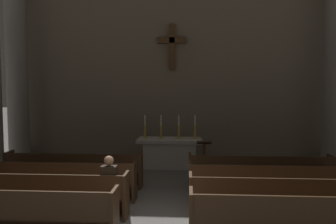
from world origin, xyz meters
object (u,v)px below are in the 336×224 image
at_px(pew_right_row_2, 283,199).
at_px(candlestick_inner_left, 161,131).
at_px(pew_right_row_4, 260,172).
at_px(candlestick_inner_right, 179,131).
at_px(lone_worshipper, 110,185).
at_px(pew_left_row_3, 59,180).
at_px(column_left_fourth, 17,72).
at_px(candlestick_outer_right, 195,131).
at_px(column_right_fourth, 335,71).
at_px(pew_left_row_2, 39,194).
at_px(pew_right_row_3, 270,184).
at_px(pew_left_row_1, 12,213).
at_px(lectern, 204,160).
at_px(pew_right_row_1, 301,220).
at_px(pew_left_row_4, 74,169).
at_px(candlestick_outer_left, 145,131).
at_px(altar, 170,152).

xyz_separation_m(pew_right_row_2, candlestick_inner_left, (-2.82, 4.36, 0.79)).
distance_m(pew_right_row_4, candlestick_inner_right, 3.27).
xyz_separation_m(pew_right_row_2, pew_right_row_4, (0.00, 2.09, 0.00)).
bearing_deg(candlestick_inner_right, pew_right_row_2, -63.02).
bearing_deg(lone_worshipper, candlestick_inner_left, 80.73).
distance_m(pew_right_row_2, candlestick_inner_right, 4.96).
relative_size(pew_left_row_3, candlestick_inner_right, 4.74).
distance_m(column_left_fourth, candlestick_outer_right, 6.90).
xyz_separation_m(pew_right_row_2, column_right_fourth, (3.18, 5.13, 2.84)).
bearing_deg(pew_left_row_2, pew_right_row_3, 11.72).
distance_m(column_right_fourth, candlestick_outer_right, 5.32).
distance_m(pew_left_row_1, lectern, 5.55).
relative_size(pew_right_row_1, pew_right_row_2, 1.00).
bearing_deg(pew_right_row_3, pew_left_row_3, 180.00).
bearing_deg(pew_left_row_4, candlestick_outer_left, 53.63).
xyz_separation_m(pew_right_row_2, candlestick_outer_right, (-1.67, 4.36, 0.79)).
bearing_deg(candlestick_inner_right, candlestick_outer_left, 180.00).
xyz_separation_m(pew_right_row_1, column_left_fourth, (-8.22, 6.18, 2.84)).
relative_size(pew_right_row_3, candlestick_outer_right, 4.74).
height_order(pew_right_row_1, lectern, lectern).
bearing_deg(candlestick_outer_left, column_right_fourth, 6.70).
relative_size(pew_left_row_2, candlestick_inner_left, 4.74).
bearing_deg(pew_left_row_2, pew_left_row_4, 90.00).
height_order(pew_left_row_2, candlestick_outer_right, candlestick_outer_right).
distance_m(candlestick_outer_left, candlestick_outer_right, 1.70).
bearing_deg(column_right_fourth, pew_right_row_4, -136.29).
height_order(candlestick_outer_right, lone_worshipper, candlestick_outer_right).
xyz_separation_m(pew_left_row_1, lectern, (3.62, 4.21, 0.07)).
bearing_deg(candlestick_inner_left, pew_left_row_3, -123.82).
bearing_deg(altar, column_right_fourth, 7.68).
height_order(pew_right_row_3, candlestick_inner_left, candlestick_inner_left).
bearing_deg(pew_right_row_4, column_left_fourth, 159.72).
distance_m(pew_left_row_2, pew_right_row_3, 5.15).
xyz_separation_m(pew_right_row_3, candlestick_outer_left, (-3.37, 3.32, 0.79)).
distance_m(pew_left_row_4, candlestick_inner_left, 3.27).
relative_size(pew_right_row_2, column_left_fourth, 0.55).
bearing_deg(lone_worshipper, column_left_fourth, 132.66).
xyz_separation_m(pew_left_row_1, candlestick_outer_left, (1.67, 5.41, 0.79)).
relative_size(pew_left_row_2, pew_right_row_2, 1.00).
bearing_deg(pew_right_row_3, column_left_fourth, 153.58).
bearing_deg(altar, pew_right_row_4, -41.99).
xyz_separation_m(pew_right_row_4, lectern, (-1.42, 1.07, 0.07)).
xyz_separation_m(pew_right_row_2, altar, (-2.52, 4.36, 0.06)).
xyz_separation_m(column_right_fourth, lone_worshipper, (-6.70, -5.09, -2.63)).
bearing_deg(pew_right_row_2, column_left_fourth, 148.03).
relative_size(pew_right_row_4, column_right_fourth, 0.55).
height_order(pew_left_row_3, candlestick_outer_right, candlestick_outer_right).
relative_size(pew_left_row_3, pew_left_row_4, 1.00).
xyz_separation_m(candlestick_outer_right, lone_worshipper, (-1.86, -4.32, -0.58)).
distance_m(pew_right_row_2, pew_right_row_4, 2.09).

